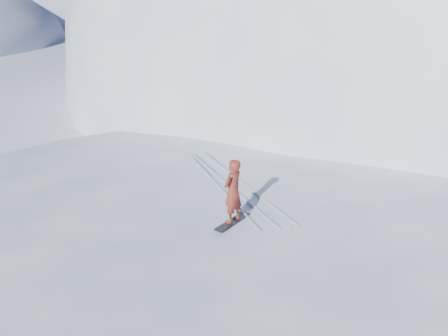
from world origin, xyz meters
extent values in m
plane|color=white|center=(0.00, 0.00, 0.00)|extent=(400.00, 400.00, 0.00)
ellipsoid|color=white|center=(1.00, 3.00, 0.00)|extent=(36.00, 28.00, 4.80)
ellipsoid|color=white|center=(10.00, 20.00, 0.00)|extent=(28.00, 24.00, 18.00)
ellipsoid|color=white|center=(-2.00, 6.00, 0.00)|extent=(7.00, 6.30, 1.00)
cube|color=black|center=(-2.02, 1.76, 2.41)|extent=(1.14, 1.01, 0.02)
imported|color=maroon|center=(-2.02, 1.76, 3.27)|extent=(0.73, 0.71, 1.69)
cube|color=silver|center=(-1.91, 4.09, 2.42)|extent=(0.95, 5.94, 0.04)
cube|color=silver|center=(-1.59, 4.09, 2.42)|extent=(1.34, 5.87, 0.04)
cube|color=silver|center=(-1.13, 4.09, 2.42)|extent=(1.42, 5.86, 0.04)
camera|label=1|loc=(-4.73, -9.30, 8.47)|focal=40.00mm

